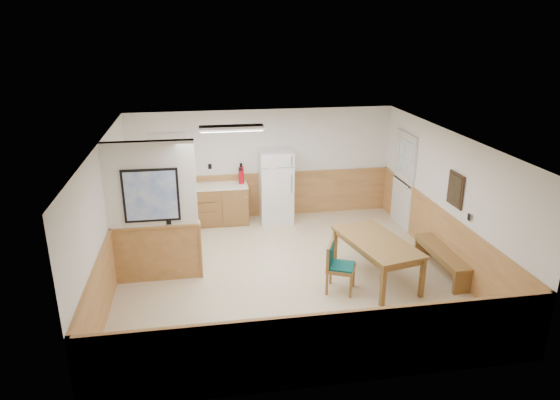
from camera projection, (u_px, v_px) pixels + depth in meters
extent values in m
plane|color=#CBB391|center=(285.00, 274.00, 9.05)|extent=(6.00, 6.00, 0.00)
cube|color=white|center=(286.00, 139.00, 8.21)|extent=(6.00, 6.00, 0.02)
cube|color=white|center=(263.00, 164.00, 11.42)|extent=(6.00, 0.02, 2.50)
cube|color=white|center=(447.00, 200.00, 9.10)|extent=(0.02, 6.00, 2.50)
cube|color=white|center=(105.00, 220.00, 8.17)|extent=(0.02, 6.00, 2.50)
cube|color=tan|center=(263.00, 195.00, 11.65)|extent=(6.00, 0.04, 1.00)
cube|color=tan|center=(442.00, 238.00, 9.35)|extent=(0.04, 6.00, 1.00)
cube|color=tan|center=(112.00, 261.00, 8.42)|extent=(0.04, 6.00, 1.00)
cube|color=white|center=(151.00, 185.00, 8.30)|extent=(1.50, 0.15, 1.50)
cube|color=tan|center=(157.00, 253.00, 8.72)|extent=(1.50, 0.17, 1.00)
cube|color=black|center=(151.00, 196.00, 8.26)|extent=(0.92, 0.03, 0.92)
cube|color=white|center=(151.00, 196.00, 8.25)|extent=(0.84, 0.01, 0.84)
cube|color=brown|center=(217.00, 205.00, 11.23)|extent=(1.40, 0.60, 0.86)
cube|color=brown|center=(150.00, 209.00, 11.00)|extent=(0.06, 0.60, 0.86)
cube|color=brown|center=(184.00, 207.00, 11.11)|extent=(0.06, 0.60, 0.86)
cube|color=#F5E8CE|center=(197.00, 187.00, 11.01)|extent=(2.20, 0.60, 0.04)
cube|color=#F5E8CE|center=(197.00, 180.00, 11.27)|extent=(2.20, 0.02, 0.10)
cube|color=silver|center=(403.00, 181.00, 10.94)|extent=(0.05, 1.02, 2.15)
cube|color=silver|center=(403.00, 181.00, 10.93)|extent=(0.04, 0.90, 2.05)
cube|color=silver|center=(404.00, 158.00, 10.75)|extent=(0.02, 0.76, 0.80)
cube|color=silver|center=(168.00, 155.00, 10.98)|extent=(0.80, 0.03, 1.00)
cube|color=white|center=(168.00, 155.00, 10.96)|extent=(0.70, 0.01, 0.90)
cube|color=#332214|center=(456.00, 190.00, 8.72)|extent=(0.03, 0.50, 0.60)
cube|color=black|center=(455.00, 190.00, 8.71)|extent=(0.01, 0.42, 0.52)
cube|color=silver|center=(231.00, 128.00, 9.31)|extent=(1.20, 0.30, 0.08)
cube|color=white|center=(232.00, 130.00, 9.33)|extent=(1.15, 0.25, 0.01)
cube|color=white|center=(276.00, 186.00, 11.26)|extent=(0.74, 0.72, 1.64)
cube|color=silver|center=(292.00, 161.00, 10.74)|extent=(0.03, 0.02, 0.21)
cube|color=silver|center=(292.00, 183.00, 10.91)|extent=(0.03, 0.02, 0.39)
cube|color=olive|center=(377.00, 242.00, 8.63)|extent=(1.23, 1.90, 0.05)
cube|color=olive|center=(377.00, 246.00, 8.66)|extent=(1.11, 1.78, 0.10)
cube|color=olive|center=(383.00, 287.00, 7.92)|extent=(0.08, 0.08, 0.70)
cube|color=olive|center=(335.00, 246.00, 9.34)|extent=(0.08, 0.08, 0.70)
cube|color=olive|center=(422.00, 278.00, 8.18)|extent=(0.08, 0.08, 0.70)
cube|color=olive|center=(370.00, 240.00, 9.60)|extent=(0.08, 0.08, 0.70)
cube|color=olive|center=(443.00, 251.00, 8.96)|extent=(0.37, 1.60, 0.05)
cube|color=olive|center=(462.00, 283.00, 8.34)|extent=(0.33, 0.07, 0.40)
cube|color=olive|center=(423.00, 246.00, 9.73)|extent=(0.33, 0.07, 0.40)
cube|color=olive|center=(341.00, 268.00, 8.36)|extent=(0.60, 0.60, 0.06)
cube|color=#0F4E4A|center=(341.00, 266.00, 8.34)|extent=(0.55, 0.55, 0.03)
cube|color=olive|center=(330.00, 254.00, 8.33)|extent=(0.23, 0.44, 0.40)
cube|color=#0F4E4A|center=(318.00, 253.00, 8.38)|extent=(0.18, 0.37, 0.34)
cube|color=olive|center=(327.00, 284.00, 8.30)|extent=(0.05, 0.05, 0.39)
cube|color=olive|center=(331.00, 273.00, 8.66)|extent=(0.05, 0.05, 0.39)
cube|color=olive|center=(351.00, 287.00, 8.21)|extent=(0.05, 0.05, 0.39)
cube|color=olive|center=(354.00, 276.00, 8.57)|extent=(0.05, 0.05, 0.39)
cylinder|color=#B20915|center=(241.00, 175.00, 11.12)|extent=(0.15, 0.15, 0.39)
cylinder|color=black|center=(241.00, 165.00, 11.04)|extent=(0.06, 0.06, 0.09)
cylinder|color=#1A932D|center=(159.00, 184.00, 10.83)|extent=(0.08, 0.08, 0.19)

